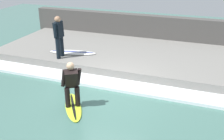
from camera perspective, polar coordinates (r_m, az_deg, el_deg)
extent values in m
plane|color=#426B60|center=(8.72, -1.16, -5.50)|extent=(28.00, 28.00, 0.00)
cube|color=slate|center=(11.53, 4.79, 3.05)|extent=(4.40, 11.93, 0.41)
cube|color=#474442|center=(13.64, 7.66, 8.64)|extent=(0.50, 12.52, 1.51)
cube|color=silver|center=(9.30, 0.45, -3.14)|extent=(0.82, 11.33, 0.11)
ellipsoid|color=#BFE02D|center=(8.13, -8.44, -7.91)|extent=(1.66, 1.30, 0.06)
ellipsoid|color=black|center=(8.11, -8.45, -7.71)|extent=(1.33, 0.91, 0.01)
cylinder|color=black|center=(7.95, -9.64, -5.90)|extent=(0.15, 0.15, 0.63)
cylinder|color=black|center=(7.96, -7.54, -5.69)|extent=(0.15, 0.15, 0.63)
cube|color=black|center=(7.68, -8.86, -1.85)|extent=(0.56, 0.55, 0.63)
sphere|color=tan|center=(7.52, -9.04, 0.85)|extent=(0.22, 0.22, 0.22)
cylinder|color=black|center=(7.65, -10.50, -1.77)|extent=(0.11, 0.20, 0.53)
cylinder|color=black|center=(7.68, -7.26, -1.47)|extent=(0.11, 0.20, 0.53)
cylinder|color=black|center=(10.98, -10.87, 5.11)|extent=(0.16, 0.16, 0.85)
cylinder|color=black|center=(10.73, -11.68, 4.61)|extent=(0.16, 0.16, 0.85)
cube|color=black|center=(10.65, -11.58, 8.60)|extent=(0.40, 0.27, 0.63)
sphere|color=#A87A5B|center=(10.55, -11.77, 10.78)|extent=(0.24, 0.24, 0.24)
cylinder|color=black|center=(10.83, -10.99, 9.10)|extent=(0.12, 0.13, 0.55)
cylinder|color=black|center=(10.45, -12.23, 8.47)|extent=(0.12, 0.13, 0.55)
ellipsoid|color=white|center=(11.38, -8.55, 3.84)|extent=(0.95, 2.10, 0.06)
ellipsoid|color=navy|center=(11.37, -8.56, 3.99)|extent=(0.45, 1.85, 0.01)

